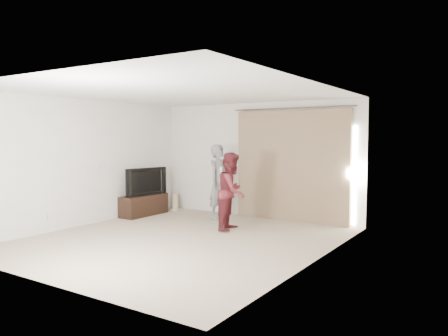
{
  "coord_description": "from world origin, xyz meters",
  "views": [
    {
      "loc": [
        4.79,
        -5.99,
        1.81
      ],
      "look_at": [
        0.13,
        1.2,
        1.21
      ],
      "focal_mm": 35.0,
      "sensor_mm": 36.0,
      "label": 1
    }
  ],
  "objects_px": {
    "person_man": "(219,182)",
    "person_woman": "(232,191)",
    "tv_console": "(144,205)",
    "tv": "(144,181)"
  },
  "relations": [
    {
      "from": "person_man",
      "to": "person_woman",
      "type": "distance_m",
      "value": 1.13
    },
    {
      "from": "person_woman",
      "to": "tv",
      "type": "bearing_deg",
      "value": 174.68
    },
    {
      "from": "tv",
      "to": "person_woman",
      "type": "xyz_separation_m",
      "value": [
        2.57,
        -0.24,
        -0.03
      ]
    },
    {
      "from": "tv_console",
      "to": "person_man",
      "type": "relative_size",
      "value": 0.74
    },
    {
      "from": "person_man",
      "to": "person_woman",
      "type": "height_order",
      "value": "person_man"
    },
    {
      "from": "tv_console",
      "to": "tv",
      "type": "distance_m",
      "value": 0.56
    },
    {
      "from": "person_woman",
      "to": "tv_console",
      "type": "bearing_deg",
      "value": 174.68
    },
    {
      "from": "tv",
      "to": "person_woman",
      "type": "height_order",
      "value": "person_woman"
    },
    {
      "from": "tv_console",
      "to": "tv",
      "type": "height_order",
      "value": "tv"
    },
    {
      "from": "tv",
      "to": "person_man",
      "type": "distance_m",
      "value": 1.84
    }
  ]
}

